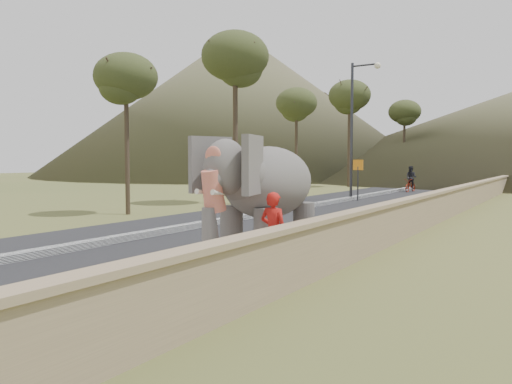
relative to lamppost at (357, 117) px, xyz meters
The scene contains 11 objects.
ground 19.88m from the lamppost, 75.91° to the right, with size 160.00×160.00×0.00m, color olive.
road 9.96m from the lamppost, 92.04° to the right, with size 7.00×120.00×0.03m, color black.
median 9.92m from the lamppost, 92.04° to the right, with size 0.35×120.00×0.22m, color black.
walkway 10.98m from the lamppost, 61.65° to the right, with size 3.00×120.00×0.15m, color #9E9687.
parapet 11.60m from the lamppost, 53.89° to the right, with size 0.30×120.00×1.10m, color tan.
lamppost is the anchor object (origin of this frame).
signboard 3.24m from the lamppost, 45.28° to the right, with size 0.60×0.08×2.40m.
hill_left 49.65m from the lamppost, 132.53° to the left, with size 60.00×60.00×22.00m, color brown.
elephant_and_man 18.65m from the lamppost, 75.12° to the right, with size 2.25×3.81×2.71m.
motorcyclist 10.47m from the lamppost, 86.62° to the left, with size 0.87×1.88×1.92m.
trees 12.09m from the lamppost, 60.72° to the left, with size 48.57×43.64×9.63m.
Camera 1 is at (6.01, -9.02, 2.40)m, focal length 35.00 mm.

